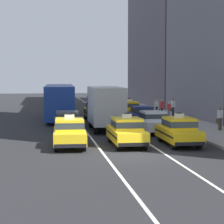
# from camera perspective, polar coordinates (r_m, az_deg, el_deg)

# --- Properties ---
(ground_plane) EXTENTS (160.00, 160.00, 0.00)m
(ground_plane) POSITION_cam_1_polar(r_m,az_deg,el_deg) (22.98, 3.05, -5.61)
(ground_plane) COLOR #232326
(lane_stripe_left_center) EXTENTS (0.14, 80.00, 0.01)m
(lane_stripe_left_center) POSITION_cam_1_polar(r_m,az_deg,el_deg) (42.43, -4.70, -0.82)
(lane_stripe_left_center) COLOR silver
(lane_stripe_left_center) RESTS_ON ground
(lane_stripe_center_right) EXTENTS (0.14, 80.00, 0.01)m
(lane_stripe_center_right) POSITION_cam_1_polar(r_m,az_deg,el_deg) (42.78, -0.42, -0.76)
(lane_stripe_center_right) COLOR silver
(lane_stripe_center_right) RESTS_ON ground
(sidewalk_curb) EXTENTS (4.00, 90.00, 0.15)m
(sidewalk_curb) POSITION_cam_1_polar(r_m,az_deg,el_deg) (39.18, 8.81, -1.22)
(sidewalk_curb) COLOR #9E9993
(sidewalk_curb) RESTS_ON ground
(taxi_left_nearest) EXTENTS (1.99, 4.63, 1.96)m
(taxi_left_nearest) POSITION_cam_1_polar(r_m,az_deg,el_deg) (25.44, -5.55, -2.61)
(taxi_left_nearest) COLOR black
(taxi_left_nearest) RESTS_ON ground
(sedan_left_second) EXTENTS (1.79, 4.31, 1.58)m
(sedan_left_second) POSITION_cam_1_polar(r_m,az_deg,el_deg) (31.62, -5.83, -1.22)
(sedan_left_second) COLOR black
(sedan_left_second) RESTS_ON ground
(bus_left_third) EXTENTS (2.93, 11.29, 3.22)m
(bus_left_third) POSITION_cam_1_polar(r_m,az_deg,el_deg) (41.02, -6.85, 1.51)
(bus_left_third) COLOR black
(bus_left_third) RESTS_ON ground
(sedan_left_fourth) EXTENTS (1.83, 4.33, 1.58)m
(sedan_left_fourth) POSITION_cam_1_polar(r_m,az_deg,el_deg) (49.84, -7.24, 0.97)
(sedan_left_fourth) COLOR black
(sedan_left_fourth) RESTS_ON ground
(taxi_center_nearest) EXTENTS (1.85, 4.57, 1.96)m
(taxi_center_nearest) POSITION_cam_1_polar(r_m,az_deg,el_deg) (25.77, 1.90, -2.49)
(taxi_center_nearest) COLOR black
(taxi_center_nearest) RESTS_ON ground
(box_truck_center_second) EXTENTS (2.35, 6.98, 3.27)m
(box_truck_center_second) POSITION_cam_1_polar(r_m,az_deg,el_deg) (33.30, -0.96, 0.72)
(box_truck_center_second) COLOR black
(box_truck_center_second) RESTS_ON ground
(taxi_center_third) EXTENTS (1.85, 4.57, 1.96)m
(taxi_center_third) POSITION_cam_1_polar(r_m,az_deg,el_deg) (41.00, -2.20, 0.22)
(taxi_center_third) COLOR black
(taxi_center_third) RESTS_ON ground
(taxi_right_nearest) EXTENTS (1.89, 4.59, 1.96)m
(taxi_right_nearest) POSITION_cam_1_polar(r_m,az_deg,el_deg) (26.32, 8.67, -2.40)
(taxi_right_nearest) COLOR black
(taxi_right_nearest) RESTS_ON ground
(sedan_right_second) EXTENTS (1.83, 4.33, 1.58)m
(sedan_right_second) POSITION_cam_1_polar(r_m,az_deg,el_deg) (31.61, 5.32, -1.21)
(sedan_right_second) COLOR black
(sedan_right_second) RESTS_ON ground
(sedan_right_third) EXTENTS (1.81, 4.32, 1.58)m
(sedan_right_third) POSITION_cam_1_polar(r_m,az_deg,el_deg) (36.53, 3.92, -0.40)
(sedan_right_third) COLOR black
(sedan_right_third) RESTS_ON ground
(taxi_right_fourth) EXTENTS (2.02, 4.64, 1.96)m
(taxi_right_fourth) POSITION_cam_1_polar(r_m,az_deg,el_deg) (41.85, 2.22, 0.31)
(taxi_right_fourth) COLOR black
(taxi_right_fourth) RESTS_ON ground
(taxi_right_fifth) EXTENTS (2.00, 4.63, 1.96)m
(taxi_right_fifth) POSITION_cam_1_polar(r_m,az_deg,el_deg) (47.89, 0.46, 0.88)
(taxi_right_fifth) COLOR black
(taxi_right_fifth) RESTS_ON ground
(pedestrian_near_crosswalk) EXTENTS (0.36, 0.24, 1.52)m
(pedestrian_near_crosswalk) POSITION_cam_1_polar(r_m,az_deg,el_deg) (41.37, 7.43, 0.27)
(pedestrian_near_crosswalk) COLOR slate
(pedestrian_near_crosswalk) RESTS_ON sidewalk_curb
(pedestrian_mid_block) EXTENTS (0.47, 0.24, 1.65)m
(pedestrian_mid_block) POSITION_cam_1_polar(r_m,az_deg,el_deg) (42.81, 6.49, 0.52)
(pedestrian_mid_block) COLOR #23232D
(pedestrian_mid_block) RESTS_ON sidewalk_curb
(pedestrian_by_storefront) EXTENTS (0.47, 0.24, 1.68)m
(pedestrian_by_storefront) POSITION_cam_1_polar(r_m,az_deg,el_deg) (32.89, 13.87, -0.85)
(pedestrian_by_storefront) COLOR #473828
(pedestrian_by_storefront) RESTS_ON sidewalk_curb
(pedestrian_trailing) EXTENTS (0.36, 0.24, 1.60)m
(pedestrian_trailing) POSITION_cam_1_polar(r_m,az_deg,el_deg) (44.38, 5.82, 0.65)
(pedestrian_trailing) COLOR #23232D
(pedestrian_trailing) RESTS_ON sidewalk_curb
(pedestrian_far_corner) EXTENTS (0.47, 0.24, 1.73)m
(pedestrian_far_corner) POSITION_cam_1_polar(r_m,az_deg,el_deg) (43.18, 7.94, 0.60)
(pedestrian_far_corner) COLOR #23232D
(pedestrian_far_corner) RESTS_ON sidewalk_curb
(fire_hydrant) EXTENTS (0.36, 0.22, 0.73)m
(fire_hydrant) POSITION_cam_1_polar(r_m,az_deg,el_deg) (31.48, 10.40, -1.85)
(fire_hydrant) COLOR red
(fire_hydrant) RESTS_ON sidewalk_curb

